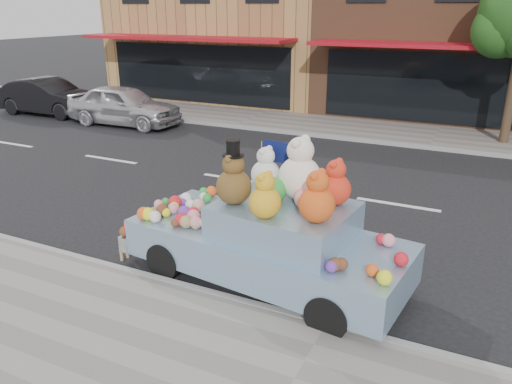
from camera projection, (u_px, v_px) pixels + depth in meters
The scene contains 9 objects.
ground at pixel (398, 205), 10.87m from camera, with size 120.00×120.00×0.00m, color black.
far_sidewalk at pixel (436, 137), 16.35m from camera, with size 60.00×3.00×0.12m, color gray.
near_kerb at pixel (326, 326), 6.62m from camera, with size 60.00×0.12×0.13m, color gray.
far_kerb at pixel (429, 148), 15.07m from camera, with size 60.00×0.12×0.13m, color gray.
storefront_left at pixel (240, 16), 23.78m from camera, with size 10.00×9.80×7.30m.
storefront_mid at pixel (464, 18), 19.73m from camera, with size 10.00×9.80×7.30m.
car_silver at pixel (124, 105), 18.02m from camera, with size 1.71×4.25×1.45m, color silver.
car_dark at pixel (48, 97), 19.78m from camera, with size 1.51×4.33×1.43m, color black.
art_car at pixel (268, 233), 7.55m from camera, with size 4.66×2.26×2.30m.
Camera 1 is at (1.57, -10.44, 4.04)m, focal length 35.00 mm.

